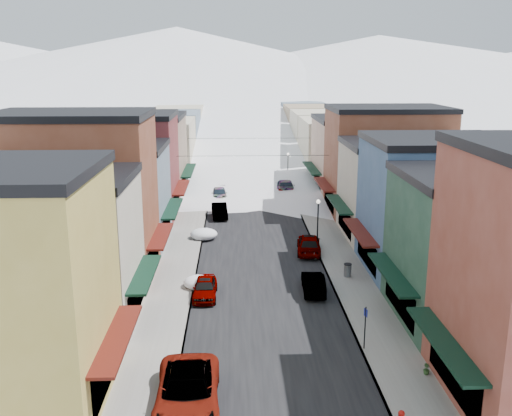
{
  "coord_description": "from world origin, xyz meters",
  "views": [
    {
      "loc": [
        -2.02,
        -20.72,
        15.69
      ],
      "look_at": [
        0.0,
        31.83,
        2.46
      ],
      "focal_mm": 40.0,
      "sensor_mm": 36.0,
      "label": 1
    }
  ],
  "objects": [
    {
      "name": "trash_can",
      "position": [
        6.45,
        19.52,
        0.66
      ],
      "size": [
        0.59,
        0.59,
        1.0
      ],
      "color": "slate",
      "rests_on": "sidewalk_right"
    },
    {
      "name": "car_dark_hatch",
      "position": [
        -3.63,
        37.69,
        0.72
      ],
      "size": [
        1.9,
        4.5,
        1.45
      ],
      "primitive_type": "imported",
      "rotation": [
        0.0,
        0.0,
        0.08
      ],
      "color": "black",
      "rests_on": "ground"
    },
    {
      "name": "streetlamp_near",
      "position": [
        5.2,
        26.86,
        2.83
      ],
      "size": [
        0.35,
        0.35,
        4.25
      ],
      "color": "black",
      "rests_on": "sidewalk_right"
    },
    {
      "name": "planter_far",
      "position": [
        7.8,
        5.41,
        0.44
      ],
      "size": [
        0.42,
        0.42,
        0.58
      ],
      "primitive_type": "imported",
      "rotation": [
        0.0,
        0.0,
        0.35
      ],
      "color": "#305225",
      "rests_on": "sidewalk_right"
    },
    {
      "name": "car_green_sedan",
      "position": [
        3.5,
        16.93,
        0.69
      ],
      "size": [
        1.66,
        4.28,
        1.39
      ],
      "primitive_type": "imported",
      "rotation": [
        0.0,
        0.0,
        3.1
      ],
      "color": "black",
      "rests_on": "ground"
    },
    {
      "name": "bldg_r_tan",
      "position": [
        13.19,
        49.0,
        4.76
      ],
      "size": [
        11.3,
        11.2,
        9.5
      ],
      "color": "tan",
      "rests_on": "ground"
    },
    {
      "name": "curb_left",
      "position": [
        -5.05,
        60.0,
        0.07
      ],
      "size": [
        0.1,
        160.0,
        0.15
      ],
      "primitive_type": "cube",
      "color": "slate",
      "rests_on": "ground"
    },
    {
      "name": "car_silver_sedan",
      "position": [
        -4.14,
        16.32,
        0.69
      ],
      "size": [
        1.66,
        4.06,
        1.38
      ],
      "primitive_type": "imported",
      "rotation": [
        0.0,
        0.0,
        -0.01
      ],
      "color": "gray",
      "rests_on": "ground"
    },
    {
      "name": "car_lane_white",
      "position": [
        1.01,
        72.14,
        0.84
      ],
      "size": [
        3.57,
        6.39,
        1.69
      ],
      "primitive_type": "imported",
      "rotation": [
        0.0,
        0.0,
        3.27
      ],
      "color": "silver",
      "rests_on": "ground"
    },
    {
      "name": "overhead_cables",
      "position": [
        0.0,
        47.5,
        6.2
      ],
      "size": [
        16.4,
        15.04,
        0.04
      ],
      "color": "black",
      "rests_on": "ground"
    },
    {
      "name": "bldg_l_cream",
      "position": [
        -13.19,
        12.5,
        4.76
      ],
      "size": [
        11.3,
        8.2,
        9.5
      ],
      "color": "beige",
      "rests_on": "ground"
    },
    {
      "name": "sidewalk_left",
      "position": [
        -6.6,
        60.0,
        0.07
      ],
      "size": [
        3.2,
        160.0,
        0.15
      ],
      "primitive_type": "cube",
      "color": "gray",
      "rests_on": "ground"
    },
    {
      "name": "bldg_r_green",
      "position": [
        13.19,
        12.0,
        4.76
      ],
      "size": [
        11.3,
        9.2,
        9.5
      ],
      "color": "#1F412F",
      "rests_on": "ground"
    },
    {
      "name": "bldg_r_cream",
      "position": [
        13.69,
        30.0,
        4.51
      ],
      "size": [
        12.3,
        9.2,
        9.0
      ],
      "color": "#B5AB92",
      "rests_on": "ground"
    },
    {
      "name": "road",
      "position": [
        0.0,
        60.0,
        0.01
      ],
      "size": [
        10.0,
        160.0,
        0.01
      ],
      "primitive_type": "cube",
      "color": "black",
      "rests_on": "ground"
    },
    {
      "name": "sidewalk_right",
      "position": [
        6.6,
        60.0,
        0.07
      ],
      "size": [
        3.2,
        160.0,
        0.15
      ],
      "primitive_type": "cube",
      "color": "gray",
      "rests_on": "ground"
    },
    {
      "name": "car_silver_wagon",
      "position": [
        -3.86,
        45.9,
        0.68
      ],
      "size": [
        2.13,
        4.75,
        1.35
      ],
      "primitive_type": "imported",
      "rotation": [
        0.0,
        0.0,
        0.05
      ],
      "color": "#9C9EA3",
      "rests_on": "ground"
    },
    {
      "name": "bldg_l_brick_far",
      "position": [
        -14.19,
        38.0,
        5.51
      ],
      "size": [
        13.3,
        9.2,
        11.0
      ],
      "color": "maroon",
      "rests_on": "ground"
    },
    {
      "name": "snow_pile_far",
      "position": [
        -4.88,
        29.88,
        0.51
      ],
      "size": [
        2.51,
        2.74,
        1.06
      ],
      "color": "white",
      "rests_on": "ground"
    },
    {
      "name": "snow_pile_near",
      "position": [
        -4.28,
        5.72,
        0.48
      ],
      "size": [
        2.38,
        2.66,
        1.01
      ],
      "color": "white",
      "rests_on": "ground"
    },
    {
      "name": "bldg_l_brick_near",
      "position": [
        -13.69,
        20.5,
        6.26
      ],
      "size": [
        12.3,
        8.2,
        12.5
      ],
      "color": "brown",
      "rests_on": "ground"
    },
    {
      "name": "streetlamp_far",
      "position": [
        5.2,
        55.0,
        2.72
      ],
      "size": [
        0.34,
        0.34,
        4.08
      ],
      "color": "black",
      "rests_on": "sidewalk_right"
    },
    {
      "name": "bldg_r_brick_far",
      "position": [
        14.19,
        39.0,
        5.76
      ],
      "size": [
        13.3,
        9.2,
        11.5
      ],
      "color": "brown",
      "rests_on": "ground"
    },
    {
      "name": "parking_sign",
      "position": [
        5.2,
        8.27,
        1.62
      ],
      "size": [
        0.13,
        0.33,
        2.52
      ],
      "color": "black",
      "rests_on": "sidewalk_right"
    },
    {
      "name": "bldg_l_grayblue",
      "position": [
        -13.19,
        29.0,
        4.51
      ],
      "size": [
        11.3,
        9.2,
        9.0
      ],
      "color": "slate",
      "rests_on": "ground"
    },
    {
      "name": "bldg_l_tan",
      "position": [
        -13.19,
        48.0,
        5.01
      ],
      "size": [
        11.3,
        11.2,
        10.0
      ],
      "color": "#8C715C",
      "rests_on": "ground"
    },
    {
      "name": "curb_right",
      "position": [
        5.05,
        60.0,
        0.07
      ],
      "size": [
        0.1,
        160.0,
        0.15
      ],
      "primitive_type": "cube",
      "color": "slate",
      "rests_on": "ground"
    },
    {
      "name": "distant_blocks",
      "position": [
        0.0,
        83.0,
        4.0
      ],
      "size": [
        34.0,
        55.0,
        8.0
      ],
      "color": "gray",
      "rests_on": "ground"
    },
    {
      "name": "snow_pile_mid",
      "position": [
        -4.58,
        17.96,
        0.47
      ],
      "size": [
        2.32,
        2.63,
        0.98
      ],
      "color": "white",
      "rests_on": "ground"
    },
    {
      "name": "car_white_suv",
      "position": [
        -4.3,
        3.0,
        0.89
      ],
      "size": [
        3.16,
        6.51,
        1.78
      ],
      "primitive_type": "imported",
      "rotation": [
        0.0,
        0.0,
        0.03
      ],
      "color": "#B8B8BA",
      "rests_on": "ground"
    },
    {
      "name": "bldg_r_blue",
      "position": [
        13.19,
        21.0,
        5.26
      ],
      "size": [
        11.3,
        9.2,
        10.5
      ],
      "color": "#36537A",
      "rests_on": "ground"
    },
    {
      "name": "car_gray_suv",
      "position": [
        4.3,
        25.65,
        0.84
      ],
      "size": [
        2.47,
        5.11,
        1.68
      ],
      "primitive_type": "imported",
      "rotation": [
        0.0,
        0.0,
        3.04
      ],
      "color": "gray",
      "rests_on": "ground"
    },
    {
      "name": "mountain_ridge",
      "position": [
        -19.47,
        277.18,
        14.36
      ],
      "size": [
        670.0,
        340.0,
        34.0
      ],
      "color": "silver",
      "rests_on": "ground"
    },
    {
      "name": "car_lane_silver",
      "position": [
        -1.1,
        57.06,
        0.83
      ],
      "size": [
        2.28,
        4.98,
        1.66
      ],
      "primitive_type": "imported",
      "rotation": [
        0.0,
        0.0,
        -0.07
      ],
      "color": "#ACB0B5",
      "rests_on": "ground"
    },
    {
      "name": "car_black_sedan",
      "position": [
        4.3,
        49.25,
        0.85
      ],
      "size": [
        2.52,
        5.91,
        1.7
      ],
      "primitive_type": "imported",
      "rotation": [
        0.0,
        0.0,
        3.12
      ],
      "color": "black",
      "rests_on": "ground"
    }
  ]
}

